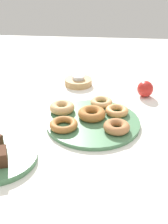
# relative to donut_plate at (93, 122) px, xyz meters

# --- Properties ---
(ground_plane) EXTENTS (2.40, 2.40, 0.00)m
(ground_plane) POSITION_rel_donut_plate_xyz_m (0.00, 0.00, -0.01)
(ground_plane) COLOR white
(donut_plate) EXTENTS (0.31, 0.31, 0.01)m
(donut_plate) POSITION_rel_donut_plate_xyz_m (0.00, 0.00, 0.00)
(donut_plate) COLOR #4C7F56
(donut_plate) RESTS_ON ground_plane
(donut_0) EXTENTS (0.11, 0.11, 0.03)m
(donut_0) POSITION_rel_donut_plate_xyz_m (0.02, 0.01, 0.02)
(donut_0) COLOR #AD6B33
(donut_0) RESTS_ON donut_plate
(donut_1) EXTENTS (0.11, 0.11, 0.03)m
(donut_1) POSITION_rel_donut_plate_xyz_m (-0.05, -0.08, 0.02)
(donut_1) COLOR #B27547
(donut_1) RESTS_ON donut_plate
(donut_2) EXTENTS (0.11, 0.11, 0.02)m
(donut_2) POSITION_rel_donut_plate_xyz_m (0.12, -0.02, 0.02)
(donut_2) COLOR tan
(donut_2) RESTS_ON donut_plate
(donut_3) EXTENTS (0.11, 0.11, 0.02)m
(donut_3) POSITION_rel_donut_plate_xyz_m (-0.06, 0.09, 0.02)
(donut_3) COLOR #AD6B33
(donut_3) RESTS_ON donut_plate
(donut_4) EXTENTS (0.10, 0.10, 0.02)m
(donut_4) POSITION_rel_donut_plate_xyz_m (0.06, -0.08, 0.02)
(donut_4) COLOR tan
(donut_4) RESTS_ON donut_plate
(donut_5) EXTENTS (0.12, 0.12, 0.03)m
(donut_5) POSITION_rel_donut_plate_xyz_m (0.05, 0.11, 0.02)
(donut_5) COLOR tan
(donut_5) RESTS_ON donut_plate
(candle_holder) EXTENTS (0.12, 0.12, 0.03)m
(candle_holder) POSITION_rel_donut_plate_xyz_m (0.33, 0.09, 0.01)
(candle_holder) COLOR tan
(candle_holder) RESTS_ON ground_plane
(tealight) EXTENTS (0.05, 0.05, 0.01)m
(tealight) POSITION_rel_donut_plate_xyz_m (0.33, 0.09, 0.03)
(tealight) COLOR silver
(tealight) RESTS_ON candle_holder
(apple) EXTENTS (0.06, 0.06, 0.06)m
(apple) POSITION_rel_donut_plate_xyz_m (0.24, -0.19, 0.03)
(apple) COLOR red
(apple) RESTS_ON ground_plane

